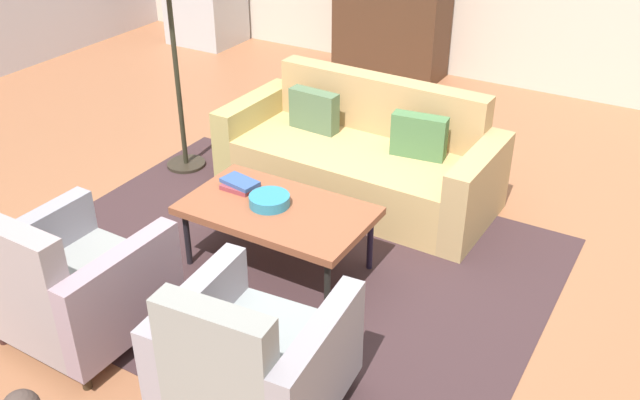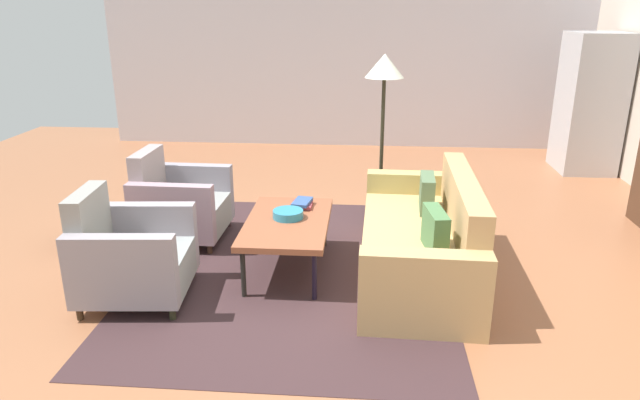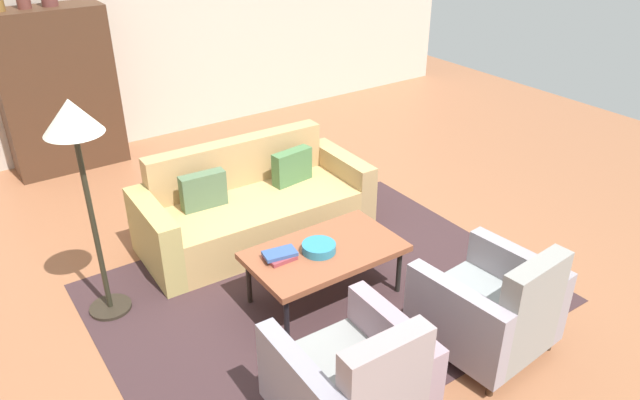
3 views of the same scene
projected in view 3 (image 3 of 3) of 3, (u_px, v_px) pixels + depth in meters
name	position (u px, v px, depth m)	size (l,w,h in m)	color
ground_plane	(316.00, 273.00, 5.14)	(11.57, 11.57, 0.00)	#9A5F3E
wall_back	(138.00, 27.00, 7.23)	(9.64, 0.12, 2.80)	beige
area_rug	(321.00, 293.00, 4.89)	(3.40, 2.60, 0.01)	#3A2729
couch	(252.00, 207.00, 5.58)	(2.12, 0.96, 0.86)	tan
coffee_table	(325.00, 253.00, 4.66)	(1.20, 0.70, 0.45)	black
armchair_left	(355.00, 385.00, 3.55)	(0.82, 0.82, 0.88)	#341F21
armchair_right	(493.00, 311.00, 4.15)	(0.86, 0.86, 0.88)	#322921
fruit_bowl	(319.00, 248.00, 4.60)	(0.26, 0.26, 0.07)	teal
book_stack	(280.00, 255.00, 4.52)	(0.27, 0.18, 0.06)	#8E3840
cabinet	(58.00, 91.00, 6.66)	(1.20, 0.51, 1.80)	#472D1D
floor_lamp	(76.00, 138.00, 4.03)	(0.40, 0.40, 1.72)	#2E271D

